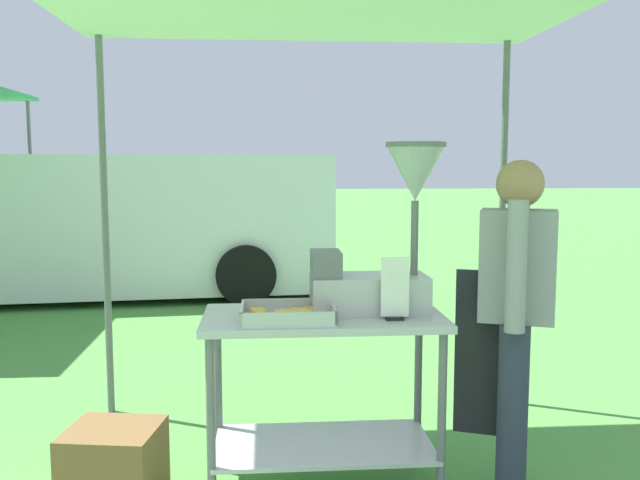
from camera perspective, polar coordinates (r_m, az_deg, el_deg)
The scene contains 9 objects.
ground_plane at distance 8.24m, azimuth -3.06°, elevation -4.79°, with size 70.00×70.00×0.00m, color #519342.
stall_canopy at distance 3.40m, azimuth 0.14°, elevation 18.74°, with size 2.75×2.23×2.42m.
donut_cart at distance 3.37m, azimuth 0.27°, elevation -10.34°, with size 1.14×0.59×0.87m.
donut_tray at distance 3.17m, azimuth -2.63°, elevation -6.29°, with size 0.43×0.32×0.07m.
donut_fryer at distance 3.33m, azimuth 5.37°, elevation -0.25°, with size 0.64×0.29×0.82m.
menu_sign at distance 3.18m, azimuth 6.23°, elevation -4.36°, with size 0.13×0.05×0.29m.
vendor at distance 3.37m, azimuth 15.83°, elevation -5.68°, with size 0.46×0.53×1.61m.
supply_crate at distance 3.56m, azimuth -16.72°, elevation -17.35°, with size 0.48×0.46×0.35m.
van_white at distance 8.78m, azimuth -17.80°, elevation 1.39°, with size 5.61×2.46×1.69m.
Camera 1 is at (-0.20, -2.08, 1.59)m, focal length 38.62 mm.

